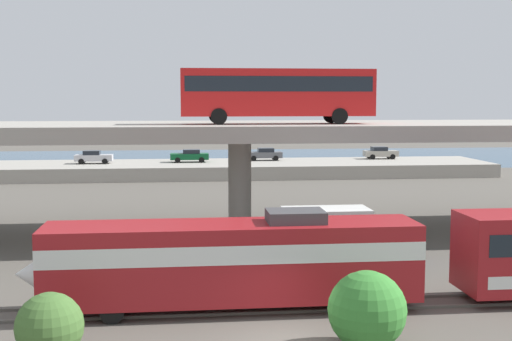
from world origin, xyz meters
TOP-DOWN VIEW (x-y plane):
  - ground_plane at (0.00, 0.00)m, footprint 260.00×260.00m
  - rail_strip_near at (0.00, 3.23)m, footprint 110.00×0.12m
  - rail_strip_far at (0.00, 4.77)m, footprint 110.00×0.12m
  - train_locomotive at (-2.47, 4.00)m, footprint 16.67×3.04m
  - highway_overpass at (0.00, 20.00)m, footprint 96.00×11.51m
  - transit_bus_on_overpass at (2.24, 18.50)m, footprint 12.00×2.68m
  - service_truck_west at (4.75, 11.34)m, footprint 6.80×2.46m
  - pier_parking_lot at (0.00, 55.00)m, footprint 64.42×11.54m
  - parked_car_0 at (20.73, 57.81)m, footprint 4.10×1.88m
  - parked_car_1 at (-2.76, 55.93)m, footprint 4.45×2.00m
  - parked_car_2 at (6.19, 57.26)m, footprint 4.29×1.88m
  - parked_car_3 at (-13.76, 55.33)m, footprint 4.23×1.92m
  - harbor_water at (0.00, 78.00)m, footprint 140.00×36.00m
  - shrub_left at (-8.29, -0.86)m, footprint 2.32×2.32m
  - shrub_right at (2.69, -1.05)m, footprint 2.81×2.81m

SIDE VIEW (x-z plane):
  - ground_plane at x=0.00m, z-range 0.00..0.00m
  - harbor_water at x=0.00m, z-range 0.00..0.01m
  - rail_strip_near at x=0.00m, z-range 0.00..0.12m
  - rail_strip_far at x=0.00m, z-range 0.00..0.12m
  - pier_parking_lot at x=0.00m, z-range 0.00..1.51m
  - shrub_left at x=-8.29m, z-range 0.00..2.32m
  - shrub_right at x=2.69m, z-range 0.00..2.81m
  - service_truck_west at x=4.75m, z-range 0.12..3.16m
  - train_locomotive at x=-2.47m, z-range 0.10..4.28m
  - parked_car_0 at x=20.73m, z-range 1.53..3.03m
  - parked_car_2 at x=6.19m, z-range 1.53..3.03m
  - parked_car_3 at x=-13.76m, z-range 1.53..3.03m
  - parked_car_1 at x=-2.76m, z-range 1.53..3.03m
  - highway_overpass at x=0.00m, z-range 3.02..10.31m
  - transit_bus_on_overpass at x=2.24m, z-range 7.65..11.05m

